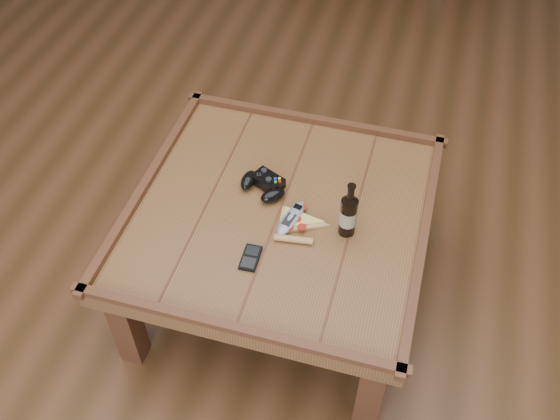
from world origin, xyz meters
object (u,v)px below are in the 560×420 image
(beer_bottle, at_px, (348,214))
(smartphone, at_px, (251,258))
(coffee_table, at_px, (280,222))
(pizza_slice, at_px, (296,223))
(game_controller, at_px, (264,185))
(remote_control, at_px, (291,218))

(beer_bottle, distance_m, smartphone, 0.34)
(coffee_table, height_order, pizza_slice, coffee_table)
(coffee_table, xyz_separation_m, pizza_slice, (0.07, -0.05, 0.07))
(pizza_slice, bearing_deg, game_controller, 132.79)
(game_controller, bearing_deg, remote_control, -16.79)
(coffee_table, height_order, beer_bottle, beer_bottle)
(game_controller, bearing_deg, beer_bottle, 5.73)
(smartphone, relative_size, remote_control, 0.56)
(beer_bottle, height_order, smartphone, beer_bottle)
(smartphone, bearing_deg, pizza_slice, 57.71)
(game_controller, distance_m, pizza_slice, 0.20)
(beer_bottle, height_order, remote_control, beer_bottle)
(game_controller, height_order, smartphone, game_controller)
(coffee_table, bearing_deg, smartphone, -98.10)
(game_controller, relative_size, remote_control, 0.98)
(game_controller, xyz_separation_m, smartphone, (0.05, -0.30, -0.02))
(coffee_table, bearing_deg, beer_bottle, -7.02)
(beer_bottle, distance_m, game_controller, 0.34)
(beer_bottle, xyz_separation_m, remote_control, (-0.19, -0.01, -0.07))
(game_controller, xyz_separation_m, remote_control, (0.13, -0.12, -0.01))
(remote_control, bearing_deg, pizza_slice, -16.36)
(pizza_slice, relative_size, smartphone, 2.38)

